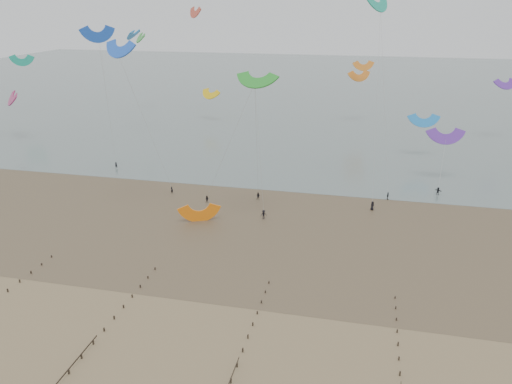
{
  "coord_description": "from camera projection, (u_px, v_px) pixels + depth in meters",
  "views": [
    {
      "loc": [
        16.22,
        -50.62,
        38.87
      ],
      "look_at": [
        -1.59,
        28.0,
        8.0
      ],
      "focal_mm": 35.0,
      "sensor_mm": 36.0,
      "label": 1
    }
  ],
  "objects": [
    {
      "name": "sea_and_shore",
      "position": [
        251.0,
        218.0,
        95.52
      ],
      "size": [
        500.0,
        665.0,
        0.03
      ],
      "color": "#475654",
      "rests_on": "ground"
    },
    {
      "name": "kitesurfer_lead",
      "position": [
        172.0,
        190.0,
        107.7
      ],
      "size": [
        0.66,
        0.53,
        1.56
      ],
      "primitive_type": "imported",
      "rotation": [
        0.0,
        0.0,
        2.82
      ],
      "color": "black",
      "rests_on": "ground"
    },
    {
      "name": "kitesurfers",
      "position": [
        346.0,
        200.0,
        101.86
      ],
      "size": [
        95.62,
        23.26,
        1.84
      ],
      "color": "black",
      "rests_on": "ground"
    },
    {
      "name": "kites_airborne",
      "position": [
        260.0,
        72.0,
        141.4
      ],
      "size": [
        246.58,
        107.54,
        40.28
      ],
      "color": "green",
      "rests_on": "ground"
    },
    {
      "name": "grounded_kite",
      "position": [
        200.0,
        221.0,
        94.31
      ],
      "size": [
        8.25,
        7.48,
        3.69
      ],
      "primitive_type": null,
      "rotation": [
        1.54,
        0.0,
        0.41
      ],
      "color": "orange",
      "rests_on": "ground"
    },
    {
      "name": "ground",
      "position": [
        220.0,
        328.0,
        63.35
      ],
      "size": [
        500.0,
        500.0,
        0.0
      ],
      "primitive_type": "plane",
      "color": "brown",
      "rests_on": "ground"
    }
  ]
}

